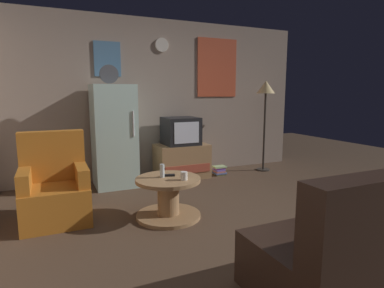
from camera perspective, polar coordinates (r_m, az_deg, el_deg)
The scene contains 13 objects.
ground_plane at distance 3.47m, azimuth 7.62°, elevation -14.43°, with size 12.00×12.00×0.00m, color #4C3828.
wall_with_art at distance 5.42m, azimuth -5.83°, elevation 8.04°, with size 5.20×0.12×2.56m.
fridge at distance 4.86m, azimuth -13.72°, elevation 1.44°, with size 0.60×0.62×1.77m.
tv_stand at distance 5.26m, azimuth -1.83°, elevation -3.03°, with size 0.84×0.53×0.55m.
crt_tv at distance 5.17m, azimuth -2.03°, elevation 2.33°, with size 0.54×0.51×0.44m.
standing_lamp at distance 5.79m, azimuth 12.97°, elevation 8.64°, with size 0.32×0.32×1.59m.
coffee_table at distance 3.62m, azimuth -4.24°, elevation -9.50°, with size 0.72×0.72×0.45m.
wine_glass at distance 3.57m, azimuth -5.34°, elevation -4.76°, with size 0.05×0.05×0.15m, color silver.
mug_ceramic_white at distance 3.46m, azimuth -1.44°, elevation -5.68°, with size 0.08×0.08×0.09m, color silver.
remote_control at distance 3.62m, azimuth -4.28°, elevation -5.58°, with size 0.15×0.04×0.02m, color black.
armchair at distance 3.82m, azimuth -23.22°, elevation -7.51°, with size 0.68×0.68×0.96m.
couch at distance 2.69m, azimuth 29.72°, elevation -15.59°, with size 1.70×0.80×0.92m.
book_stack at distance 5.47m, azimuth 4.90°, elevation -4.73°, with size 0.21×0.17×0.16m.
Camera 1 is at (-1.69, -2.70, 1.38)m, focal length 29.97 mm.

